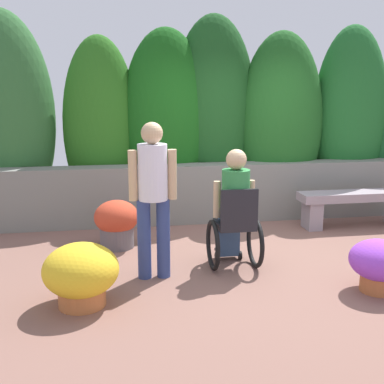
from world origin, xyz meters
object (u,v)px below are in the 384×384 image
stone_bench (356,203)px  person_in_wheelchair (234,213)px  person_standing_companion (153,190)px  flower_pot_small_foreground (379,263)px  flower_pot_red_accent (81,274)px  flower_pot_purple_near (117,222)px

stone_bench → person_in_wheelchair: (-2.14, -1.28, 0.27)m
person_standing_companion → flower_pot_small_foreground: (2.13, -0.73, -0.65)m
person_standing_companion → flower_pot_small_foreground: person_standing_companion is taller
stone_bench → flower_pot_red_accent: 4.24m
person_in_wheelchair → flower_pot_red_accent: bearing=-152.7°
flower_pot_small_foreground → person_in_wheelchair: bearing=144.7°
person_in_wheelchair → flower_pot_purple_near: 1.59m
flower_pot_small_foreground → person_standing_companion: bearing=161.2°
person_in_wheelchair → person_standing_companion: person_standing_companion is taller
person_standing_companion → flower_pot_red_accent: size_ratio=2.36×
flower_pot_purple_near → flower_pot_small_foreground: (2.50, -1.78, -0.04)m
person_in_wheelchair → flower_pot_small_foreground: (1.24, -0.87, -0.33)m
flower_pot_red_accent → flower_pot_small_foreground: 2.85m
stone_bench → flower_pot_red_accent: size_ratio=2.42×
person_in_wheelchair → flower_pot_red_accent: (-1.61, -0.71, -0.32)m
flower_pot_purple_near → stone_bench: bearing=6.2°
person_in_wheelchair → person_standing_companion: 0.96m
stone_bench → flower_pot_small_foreground: 2.33m
flower_pot_purple_near → flower_pot_red_accent: flower_pot_purple_near is taller
flower_pot_red_accent → person_standing_companion: bearing=38.4°
flower_pot_purple_near → flower_pot_small_foreground: size_ratio=1.04×
stone_bench → flower_pot_small_foreground: (-0.90, -2.15, -0.06)m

